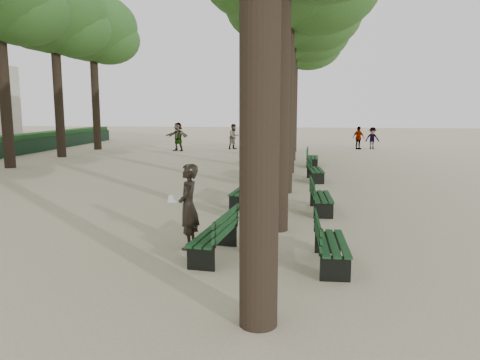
# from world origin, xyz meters

# --- Properties ---
(ground) EXTENTS (120.00, 120.00, 0.00)m
(ground) POSITION_xyz_m (0.00, 0.00, 0.00)
(ground) COLOR #C2B193
(ground) RESTS_ON ground
(tree_central_4) EXTENTS (6.00, 6.00, 9.95)m
(tree_central_4) POSITION_xyz_m (1.50, 18.00, 7.65)
(tree_central_4) COLOR #33261C
(tree_central_4) RESTS_ON ground
(tree_central_5) EXTENTS (6.00, 6.00, 9.95)m
(tree_central_5) POSITION_xyz_m (1.50, 23.00, 7.65)
(tree_central_5) COLOR #33261C
(tree_central_5) RESTS_ON ground
(tree_far_4) EXTENTS (6.00, 6.00, 10.45)m
(tree_far_4) POSITION_xyz_m (-12.00, 18.00, 8.14)
(tree_far_4) COLOR #33261C
(tree_far_4) RESTS_ON ground
(tree_far_5) EXTENTS (6.00, 6.00, 10.45)m
(tree_far_5) POSITION_xyz_m (-12.00, 23.00, 8.14)
(tree_far_5) COLOR #33261C
(tree_far_5) RESTS_ON ground
(bench_left_0) EXTENTS (0.78, 1.85, 0.92)m
(bench_left_0) POSITION_xyz_m (0.37, 0.77, 0.27)
(bench_left_0) COLOR black
(bench_left_0) RESTS_ON ground
(bench_left_1) EXTENTS (0.76, 1.85, 0.92)m
(bench_left_1) POSITION_xyz_m (0.37, 5.75, 0.27)
(bench_left_1) COLOR black
(bench_left_1) RESTS_ON ground
(bench_left_2) EXTENTS (0.73, 1.84, 0.92)m
(bench_left_2) POSITION_xyz_m (0.37, 10.94, 0.27)
(bench_left_2) COLOR black
(bench_left_2) RESTS_ON ground
(bench_left_3) EXTENTS (0.68, 1.83, 0.92)m
(bench_left_3) POSITION_xyz_m (0.37, 15.08, 0.27)
(bench_left_3) COLOR black
(bench_left_3) RESTS_ON ground
(bench_right_0) EXTENTS (0.62, 1.81, 0.92)m
(bench_right_0) POSITION_xyz_m (2.63, 0.53, 0.27)
(bench_right_0) COLOR black
(bench_right_0) RESTS_ON ground
(bench_right_1) EXTENTS (0.64, 1.82, 0.92)m
(bench_right_1) POSITION_xyz_m (2.63, 5.08, 0.27)
(bench_right_1) COLOR black
(bench_right_1) RESTS_ON ground
(bench_right_2) EXTENTS (0.72, 1.84, 0.92)m
(bench_right_2) POSITION_xyz_m (2.63, 10.74, 0.27)
(bench_right_2) COLOR black
(bench_right_2) RESTS_ON ground
(bench_right_3) EXTENTS (0.64, 1.82, 0.92)m
(bench_right_3) POSITION_xyz_m (2.63, 15.50, 0.27)
(bench_right_3) COLOR black
(bench_right_3) RESTS_ON ground
(man_with_map) EXTENTS (0.62, 0.72, 1.78)m
(man_with_map) POSITION_xyz_m (-0.26, 1.29, 0.89)
(man_with_map) COLOR black
(man_with_map) RESTS_ON ground
(pedestrian_b) EXTENTS (1.01, 0.41, 1.52)m
(pedestrian_b) POSITION_xyz_m (7.01, 25.75, 0.76)
(pedestrian_b) COLOR #262628
(pedestrian_b) RESTS_ON ground
(pedestrian_c) EXTENTS (0.90, 0.87, 1.59)m
(pedestrian_c) POSITION_xyz_m (6.02, 25.33, 0.80)
(pedestrian_c) COLOR #262628
(pedestrian_c) RESTS_ON ground
(pedestrian_d) EXTENTS (0.75, 0.97, 1.85)m
(pedestrian_d) POSITION_xyz_m (-1.62, 24.79, 0.93)
(pedestrian_d) COLOR #262628
(pedestrian_d) RESTS_ON ground
(pedestrian_a) EXTENTS (0.82, 0.87, 1.75)m
(pedestrian_a) POSITION_xyz_m (-2.61, 24.47, 0.88)
(pedestrian_a) COLOR #262628
(pedestrian_a) RESTS_ON ground
(pedestrian_e) EXTENTS (1.79, 1.01, 1.91)m
(pedestrian_e) POSITION_xyz_m (-6.15, 22.65, 0.96)
(pedestrian_e) COLOR #262628
(pedestrian_e) RESTS_ON ground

